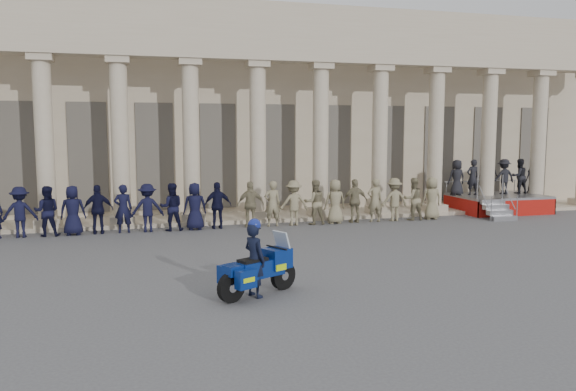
# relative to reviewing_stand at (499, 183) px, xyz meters

# --- Properties ---
(ground) EXTENTS (90.00, 90.00, 0.00)m
(ground) POSITION_rel_reviewing_stand_xyz_m (-12.33, -7.97, -1.29)
(ground) COLOR #4C4C4F
(ground) RESTS_ON ground
(building) EXTENTS (40.00, 12.50, 9.00)m
(building) POSITION_rel_reviewing_stand_xyz_m (-12.33, 6.77, 3.23)
(building) COLOR tan
(building) RESTS_ON ground
(officer_rank) EXTENTS (19.68, 0.66, 1.73)m
(officer_rank) POSITION_rel_reviewing_stand_xyz_m (-13.41, -1.22, -0.43)
(officer_rank) COLOR black
(officer_rank) RESTS_ON ground
(reviewing_stand) EXTENTS (4.77, 3.79, 2.36)m
(reviewing_stand) POSITION_rel_reviewing_stand_xyz_m (0.00, 0.00, 0.00)
(reviewing_stand) COLOR gray
(reviewing_stand) RESTS_ON ground
(motorcycle) EXTENTS (1.93, 1.34, 1.35)m
(motorcycle) POSITION_rel_reviewing_stand_xyz_m (-13.14, -10.01, -0.71)
(motorcycle) COLOR black
(motorcycle) RESTS_ON ground
(rider) EXTENTS (0.62, 0.70, 1.71)m
(rider) POSITION_rel_reviewing_stand_xyz_m (-13.24, -10.06, -0.44)
(rider) COLOR black
(rider) RESTS_ON ground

